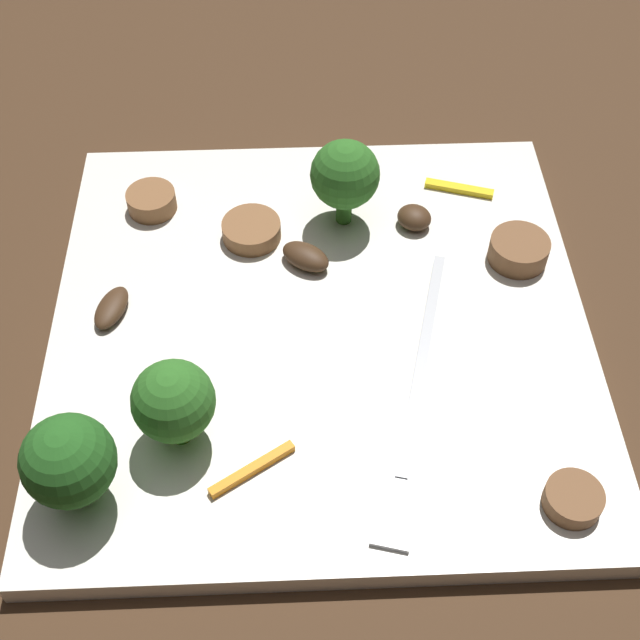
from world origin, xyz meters
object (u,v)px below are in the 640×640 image
plate (320,328)px  broccoli_floret_1 (174,402)px  mushroom_0 (111,308)px  pepper_strip_0 (252,469)px  mushroom_1 (414,217)px  broccoli_floret_2 (345,176)px  mushroom_2 (306,257)px  sausage_slice_3 (152,201)px  pepper_strip_1 (459,189)px  sausage_slice_2 (519,250)px  fork (414,408)px  broccoli_floret_0 (69,462)px  sausage_slice_0 (573,499)px  sausage_slice_1 (251,230)px

plate → broccoli_floret_1: (0.07, -0.07, 0.04)m
mushroom_0 → pepper_strip_0: mushroom_0 is taller
mushroom_1 → broccoli_floret_2: bearing=-98.6°
broccoli_floret_2 → mushroom_2: 0.05m
sausage_slice_3 → mushroom_2: size_ratio=1.00×
mushroom_2 → pepper_strip_1: mushroom_2 is taller
broccoli_floret_1 → broccoli_floret_2: size_ratio=0.91×
plate → mushroom_0: bearing=-94.9°
sausage_slice_2 → mushroom_2: bearing=-90.4°
fork → pepper_strip_0: 0.09m
mushroom_1 → mushroom_2: 0.07m
broccoli_floret_0 → broccoli_floret_2: 0.22m
fork → sausage_slice_0: 0.09m
fork → mushroom_2: 0.11m
broccoli_floret_0 → sausage_slice_1: (-0.17, 0.08, -0.03)m
mushroom_0 → mushroom_2: mushroom_2 is taller
sausage_slice_1 → mushroom_1: mushroom_1 is taller
sausage_slice_0 → sausage_slice_3: bearing=-134.5°
sausage_slice_3 → pepper_strip_0: bearing=18.9°
sausage_slice_0 → broccoli_floret_2: bearing=-153.8°
plate → mushroom_1: bearing=140.4°
plate → sausage_slice_0: size_ratio=10.70×
sausage_slice_2 → mushroom_1: bearing=-117.8°
mushroom_1 → pepper_strip_0: 0.19m
sausage_slice_2 → sausage_slice_3: (-0.05, -0.21, -0.00)m
fork → mushroom_1: size_ratio=8.58×
plate → mushroom_0: size_ratio=9.51×
plate → broccoli_floret_0: (0.10, -0.11, 0.04)m
broccoli_floret_0 → broccoli_floret_2: broccoli_floret_2 is taller
broccoli_floret_2 → pepper_strip_1: (-0.02, 0.07, -0.03)m
broccoli_floret_0 → mushroom_2: bearing=143.3°
broccoli_floret_1 → mushroom_0: 0.09m
fork → mushroom_1: bearing=-171.7°
plate → broccoli_floret_1: broccoli_floret_1 is taller
fork → pepper_strip_1: bearing=178.5°
broccoli_floret_0 → broccoli_floret_2: size_ratio=0.98×
plate → broccoli_floret_2: size_ratio=5.22×
sausage_slice_3 → sausage_slice_0: bearing=45.5°
sausage_slice_1 → pepper_strip_1: bearing=105.2°
broccoli_floret_0 → pepper_strip_1: broccoli_floret_0 is taller
fork → broccoli_floret_1: (0.01, -0.12, 0.03)m
sausage_slice_1 → broccoli_floret_1: bearing=-13.6°
mushroom_1 → plate: bearing=-39.6°
broccoli_floret_0 → pepper_strip_0: 0.08m
sausage_slice_3 → pepper_strip_1: 0.19m
mushroom_0 → mushroom_1: mushroom_1 is taller
pepper_strip_0 → mushroom_0: bearing=-142.5°
plate → broccoli_floret_2: 0.09m
plate → broccoli_floret_2: (-0.08, 0.02, 0.04)m
sausage_slice_0 → pepper_strip_0: bearing=-98.8°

